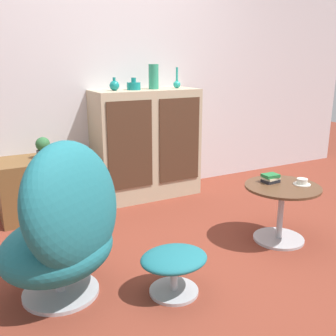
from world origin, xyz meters
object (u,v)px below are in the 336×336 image
(tv_console, at_px, (41,187))
(coffee_table, at_px, (281,206))
(ottoman, at_px, (174,263))
(potted_plant, at_px, (43,148))
(vase_rightmost, at_px, (177,83))
(book_stack, at_px, (271,178))
(teacup, at_px, (302,182))
(vase_inner_right, at_px, (154,77))
(egg_chair, at_px, (65,228))
(vase_leftmost, at_px, (114,85))
(vase_inner_left, at_px, (134,86))
(sideboard, at_px, (146,144))

(tv_console, bearing_deg, coffee_table, -42.95)
(ottoman, bearing_deg, potted_plant, 103.40)
(ottoman, xyz_separation_m, vase_rightmost, (0.96, 1.66, 0.93))
(tv_console, relative_size, book_stack, 5.31)
(tv_console, xyz_separation_m, teacup, (1.65, -1.45, 0.20))
(tv_console, height_order, potted_plant, potted_plant)
(tv_console, bearing_deg, vase_inner_right, 1.21)
(vase_inner_right, relative_size, teacup, 1.82)
(egg_chair, xyz_separation_m, book_stack, (1.60, 0.09, 0.03))
(book_stack, bearing_deg, ottoman, -161.58)
(vase_leftmost, distance_m, potted_plant, 0.85)
(coffee_table, height_order, teacup, teacup)
(ottoman, bearing_deg, egg_chair, 155.36)
(egg_chair, bearing_deg, vase_inner_left, 53.24)
(coffee_table, xyz_separation_m, vase_inner_right, (-0.36, 1.43, 0.91))
(coffee_table, relative_size, vase_inner_right, 2.40)
(vase_leftmost, bearing_deg, vase_rightmost, 0.00)
(vase_inner_left, distance_m, teacup, 1.76)
(egg_chair, bearing_deg, vase_leftmost, 58.63)
(egg_chair, distance_m, teacup, 1.77)
(sideboard, bearing_deg, vase_rightmost, 0.64)
(vase_inner_left, xyz_separation_m, book_stack, (0.55, -1.31, -0.64))
(vase_inner_left, bearing_deg, sideboard, -1.85)
(sideboard, bearing_deg, vase_inner_left, 178.15)
(tv_console, distance_m, ottoman, 1.70)
(vase_leftmost, bearing_deg, sideboard, -0.71)
(ottoman, height_order, teacup, teacup)
(ottoman, distance_m, vase_rightmost, 2.13)
(vase_inner_left, relative_size, book_stack, 0.99)
(coffee_table, distance_m, vase_inner_left, 1.75)
(tv_console, xyz_separation_m, egg_chair, (-0.12, -1.38, 0.18))
(sideboard, relative_size, vase_inner_right, 4.57)
(vase_inner_left, xyz_separation_m, teacup, (0.72, -1.47, -0.65))
(ottoman, bearing_deg, tv_console, 105.10)
(vase_inner_right, bearing_deg, tv_console, -178.79)
(ottoman, relative_size, vase_inner_left, 3.14)
(vase_rightmost, bearing_deg, sideboard, -179.36)
(sideboard, bearing_deg, potted_plant, -178.88)
(vase_leftmost, xyz_separation_m, teacup, (0.91, -1.47, -0.66))
(coffee_table, xyz_separation_m, teacup, (0.15, -0.05, 0.18))
(sideboard, height_order, coffee_table, sideboard)
(sideboard, bearing_deg, book_stack, -71.71)
(ottoman, bearing_deg, vase_rightmost, 60.03)
(vase_inner_left, xyz_separation_m, vase_rightmost, (0.47, -0.00, 0.01))
(sideboard, height_order, egg_chair, sideboard)
(sideboard, distance_m, vase_inner_left, 0.59)
(sideboard, bearing_deg, vase_inner_right, 2.45)
(vase_inner_left, relative_size, vase_rightmost, 0.64)
(vase_inner_left, relative_size, potted_plant, 0.70)
(vase_leftmost, relative_size, vase_inner_right, 0.51)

